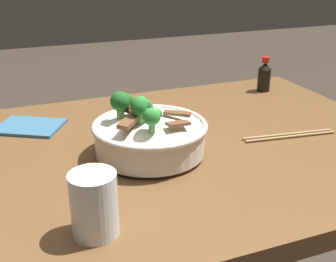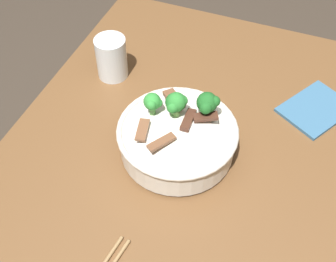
# 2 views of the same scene
# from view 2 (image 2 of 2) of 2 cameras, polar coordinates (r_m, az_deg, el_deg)

# --- Properties ---
(dining_table) EXTENTS (1.16, 0.81, 0.76)m
(dining_table) POSITION_cam_2_polar(r_m,az_deg,el_deg) (1.05, 1.45, -10.17)
(dining_table) COLOR brown
(dining_table) RESTS_ON ground
(rice_bowl) EXTENTS (0.25, 0.25, 0.14)m
(rice_bowl) POSITION_cam_2_polar(r_m,az_deg,el_deg) (0.93, 1.23, -0.57)
(rice_bowl) COLOR silver
(rice_bowl) RESTS_ON dining_table
(drinking_glass) EXTENTS (0.08, 0.08, 0.11)m
(drinking_glass) POSITION_cam_2_polar(r_m,az_deg,el_deg) (1.12, -7.16, 8.94)
(drinking_glass) COLOR white
(drinking_glass) RESTS_ON dining_table
(folded_napkin) EXTENTS (0.20, 0.18, 0.01)m
(folded_napkin) POSITION_cam_2_polar(r_m,az_deg,el_deg) (1.11, 18.28, 2.68)
(folded_napkin) COLOR #386689
(folded_napkin) RESTS_ON dining_table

